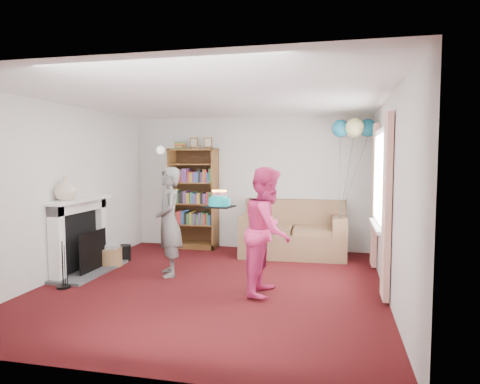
% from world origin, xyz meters
% --- Properties ---
extents(ground, '(5.00, 5.00, 0.00)m').
position_xyz_m(ground, '(0.00, 0.00, 0.00)').
color(ground, black).
rests_on(ground, ground).
extents(wall_back, '(4.50, 0.02, 2.50)m').
position_xyz_m(wall_back, '(0.00, 2.51, 1.25)').
color(wall_back, silver).
rests_on(wall_back, ground).
extents(wall_left, '(0.02, 5.00, 2.50)m').
position_xyz_m(wall_left, '(-2.26, 0.00, 1.25)').
color(wall_left, silver).
rests_on(wall_left, ground).
extents(wall_right, '(0.02, 5.00, 2.50)m').
position_xyz_m(wall_right, '(2.26, 0.00, 1.25)').
color(wall_right, silver).
rests_on(wall_right, ground).
extents(ceiling, '(4.50, 5.00, 0.01)m').
position_xyz_m(ceiling, '(0.00, 0.00, 2.50)').
color(ceiling, white).
rests_on(ceiling, wall_back).
extents(fireplace, '(0.55, 1.80, 1.12)m').
position_xyz_m(fireplace, '(-2.09, 0.19, 0.51)').
color(fireplace, '#3F3F42').
rests_on(fireplace, ground).
extents(window_bay, '(0.14, 2.02, 2.20)m').
position_xyz_m(window_bay, '(2.21, 0.60, 1.20)').
color(window_bay, white).
rests_on(window_bay, ground).
extents(wall_sconce, '(0.16, 0.23, 0.16)m').
position_xyz_m(wall_sconce, '(-1.75, 2.36, 1.88)').
color(wall_sconce, gold).
rests_on(wall_sconce, ground).
extents(bookcase, '(0.90, 0.42, 2.11)m').
position_xyz_m(bookcase, '(-1.05, 2.30, 0.93)').
color(bookcase, '#472B14').
rests_on(bookcase, ground).
extents(sofa, '(1.82, 0.96, 0.96)m').
position_xyz_m(sofa, '(0.89, 2.07, 0.36)').
color(sofa, brown).
rests_on(sofa, ground).
extents(wicker_basket, '(0.39, 0.39, 0.35)m').
position_xyz_m(wicker_basket, '(-1.90, 0.62, 0.16)').
color(wicker_basket, olive).
rests_on(wicker_basket, ground).
extents(person_striped, '(0.61, 0.69, 1.59)m').
position_xyz_m(person_striped, '(-0.76, 0.32, 0.80)').
color(person_striped, black).
rests_on(person_striped, ground).
extents(person_magenta, '(0.65, 0.81, 1.61)m').
position_xyz_m(person_magenta, '(0.78, -0.19, 0.81)').
color(person_magenta, '#C82861').
rests_on(person_magenta, ground).
extents(birthday_cake, '(0.35, 0.35, 0.22)m').
position_xyz_m(birthday_cake, '(0.12, -0.11, 1.15)').
color(birthday_cake, black).
rests_on(birthday_cake, ground).
extents(balloons, '(0.74, 0.74, 1.68)m').
position_xyz_m(balloons, '(1.89, 1.93, 2.22)').
color(balloons, '#3F3F3F').
rests_on(balloons, ground).
extents(mantel_vase, '(0.35, 0.35, 0.34)m').
position_xyz_m(mantel_vase, '(-2.12, -0.15, 1.29)').
color(mantel_vase, beige).
rests_on(mantel_vase, fireplace).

